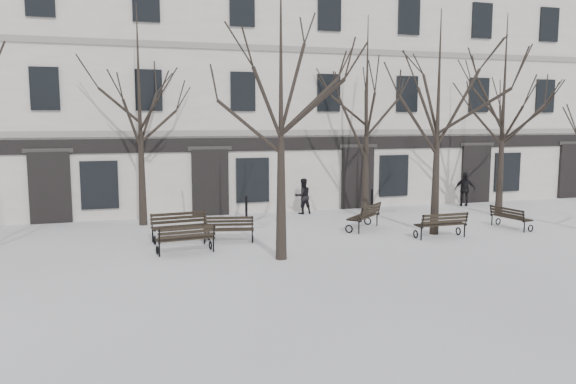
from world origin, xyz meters
name	(u,v)px	position (x,y,z in m)	size (l,w,h in m)	color
ground	(357,249)	(0.00, 0.00, 0.00)	(100.00, 100.00, 0.00)	white
building	(260,94)	(0.00, 12.96, 5.52)	(40.40, 10.20, 11.40)	silver
tree_1	(281,83)	(-2.72, -0.50, 5.24)	(5.87, 5.87, 8.39)	black
tree_2	(439,96)	(3.73, 1.49, 5.03)	(5.64, 5.64, 8.05)	black
tree_4	(139,88)	(-6.45, 6.45, 5.39)	(6.03, 6.03, 8.62)	black
tree_5	(367,93)	(2.82, 5.57, 5.31)	(5.94, 5.94, 8.49)	black
tree_6	(504,91)	(8.60, 4.21, 5.40)	(6.05, 6.05, 8.64)	black
bench_0	(180,226)	(-5.35, 2.97, 0.54)	(2.02, 0.93, 0.99)	black
bench_1	(186,238)	(-5.38, 1.03, 0.49)	(1.86, 0.86, 0.91)	black
bench_2	(442,224)	(3.57, 0.76, 0.51)	(1.87, 0.71, 0.94)	black
bench_3	(229,229)	(-3.78, 2.32, 0.47)	(1.79, 0.95, 0.86)	black
bench_4	(365,216)	(1.65, 2.99, 0.54)	(1.88, 1.83, 0.99)	black
bench_5	(510,217)	(7.07, 1.54, 0.46)	(0.85, 1.75, 0.85)	black
bollard_a	(246,206)	(-2.17, 6.70, 0.52)	(0.12, 0.12, 0.97)	black
bollard_b	(372,199)	(3.92, 7.19, 0.53)	(0.13, 0.13, 0.99)	black
pedestrian_b	(303,214)	(0.51, 7.15, 0.00)	(0.77, 0.60, 1.59)	black
pedestrian_c	(464,206)	(8.78, 7.02, 0.00)	(0.97, 0.40, 1.65)	black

